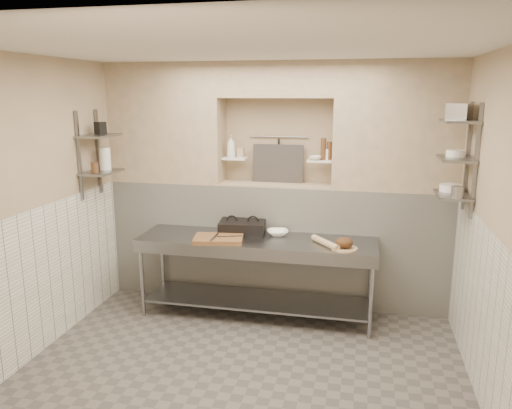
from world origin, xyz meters
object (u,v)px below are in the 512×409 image
(bowl_alcove, at_px, (315,158))
(cutting_board, at_px, (218,239))
(prep_table, at_px, (256,261))
(panini_press, at_px, (242,227))
(rolling_pin, at_px, (325,243))
(jug_left, at_px, (105,159))
(mixing_bowl, at_px, (278,233))
(bread_loaf, at_px, (344,243))
(bottle_soap, at_px, (231,146))

(bowl_alcove, bearing_deg, cutting_board, -143.96)
(prep_table, xyz_separation_m, panini_press, (-0.21, 0.20, 0.33))
(rolling_pin, bearing_deg, bowl_alcove, 106.94)
(rolling_pin, distance_m, jug_left, 2.61)
(mixing_bowl, bearing_deg, bread_loaf, -25.43)
(prep_table, height_order, jug_left, jug_left)
(bread_loaf, height_order, bottle_soap, bottle_soap)
(rolling_pin, height_order, bowl_alcove, bowl_alcove)
(jug_left, bearing_deg, panini_press, 9.04)
(bread_loaf, bearing_deg, panini_press, 162.54)
(mixing_bowl, relative_size, bread_loaf, 1.33)
(panini_press, xyz_separation_m, jug_left, (-1.52, -0.24, 0.77))
(prep_table, relative_size, cutting_board, 5.00)
(prep_table, height_order, bottle_soap, bottle_soap)
(bottle_soap, xyz_separation_m, bowl_alcove, (0.99, -0.01, -0.11))
(panini_press, relative_size, bottle_soap, 2.10)
(cutting_board, bearing_deg, jug_left, 174.89)
(prep_table, bearing_deg, bread_loaf, -9.64)
(prep_table, xyz_separation_m, rolling_pin, (0.75, -0.09, 0.29))
(jug_left, bearing_deg, mixing_bowl, 6.93)
(rolling_pin, bearing_deg, panini_press, 163.12)
(mixing_bowl, xyz_separation_m, bread_loaf, (0.75, -0.36, 0.04))
(prep_table, height_order, bread_loaf, bread_loaf)
(panini_press, xyz_separation_m, bowl_alcove, (0.77, 0.33, 0.77))
(bread_loaf, bearing_deg, mixing_bowl, 154.57)
(mixing_bowl, height_order, jug_left, jug_left)
(panini_press, relative_size, bread_loaf, 3.10)
(cutting_board, height_order, rolling_pin, rolling_pin)
(bread_loaf, bearing_deg, rolling_pin, 159.75)
(mixing_bowl, xyz_separation_m, bottle_soap, (-0.62, 0.35, 0.91))
(cutting_board, distance_m, bowl_alcove, 1.43)
(prep_table, height_order, bowl_alcove, bowl_alcove)
(mixing_bowl, distance_m, rolling_pin, 0.62)
(panini_press, height_order, bread_loaf, panini_press)
(cutting_board, distance_m, mixing_bowl, 0.68)
(panini_press, xyz_separation_m, cutting_board, (-0.18, -0.36, -0.05))
(cutting_board, relative_size, rolling_pin, 1.18)
(rolling_pin, xyz_separation_m, bread_loaf, (0.20, -0.07, 0.04))
(bread_loaf, bearing_deg, jug_left, 177.39)
(cutting_board, bearing_deg, bowl_alcove, 36.04)
(bottle_soap, bearing_deg, bread_loaf, -27.12)
(prep_table, height_order, mixing_bowl, mixing_bowl)
(prep_table, xyz_separation_m, mixing_bowl, (0.20, 0.19, 0.29))
(panini_press, relative_size, bowl_alcove, 3.81)
(rolling_pin, relative_size, jug_left, 1.77)
(cutting_board, height_order, bread_loaf, bread_loaf)
(panini_press, xyz_separation_m, mixing_bowl, (0.41, -0.01, -0.04))
(jug_left, bearing_deg, bowl_alcove, 13.96)
(panini_press, distance_m, mixing_bowl, 0.41)
(panini_press, bearing_deg, prep_table, -51.22)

